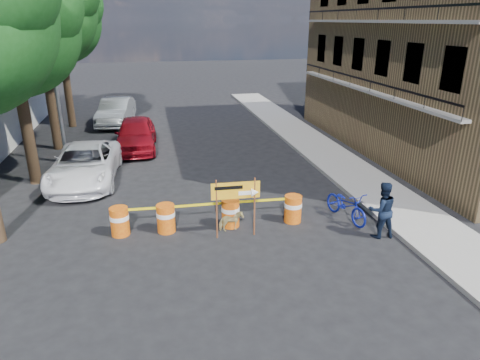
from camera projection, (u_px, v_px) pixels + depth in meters
name	position (u px, v px, depth m)	size (l,w,h in m)	color
ground	(234.00, 250.00, 12.33)	(120.00, 120.00, 0.00)	black
sidewalk_east	(344.00, 167.00, 19.01)	(2.40, 40.00, 0.15)	gray
apartment_building	(452.00, 25.00, 19.89)	(8.00, 16.00, 12.00)	olive
tree_mid_a	(10.00, 26.00, 15.29)	(5.25, 5.00, 8.68)	#332316
tree_mid_b	(38.00, 8.00, 19.62)	(5.67, 5.40, 9.62)	#332316
tree_far	(59.00, 20.00, 24.37)	(5.04, 4.80, 8.84)	#332316
streetlamp	(54.00, 66.00, 18.31)	(1.25, 0.18, 8.00)	gray
barrel_far_left	(120.00, 221.00, 13.03)	(0.58, 0.58, 0.90)	#C63C0B
barrel_mid_left	(166.00, 218.00, 13.23)	(0.58, 0.58, 0.90)	#C63C0B
barrel_mid_right	(230.00, 212.00, 13.59)	(0.58, 0.58, 0.90)	#C63C0B
barrel_far_right	(293.00, 208.00, 13.90)	(0.58, 0.58, 0.90)	#C63C0B
detour_sign	(242.00, 194.00, 12.64)	(1.46, 0.28, 1.88)	#592D19
pedestrian	(382.00, 210.00, 12.79)	(0.86, 0.67, 1.77)	black
bicycle	(348.00, 192.00, 13.86)	(0.69, 1.04, 1.98)	#1624B3
dog	(231.00, 221.00, 13.34)	(0.34, 0.75, 0.63)	tan
suv_white	(85.00, 164.00, 17.24)	(2.47, 5.36, 1.49)	white
sedan_red	(136.00, 134.00, 21.53)	(1.93, 4.79, 1.63)	maroon
sedan_silver	(116.00, 112.00, 26.82)	(1.71, 4.90, 1.62)	#A7AAAE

